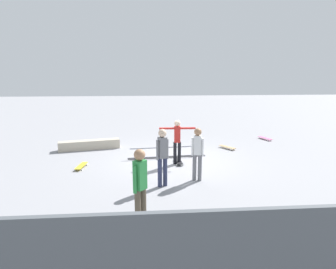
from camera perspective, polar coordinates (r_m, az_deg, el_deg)
name	(u,v)px	position (r m, az deg, el deg)	size (l,w,h in m)	color
ground_plane	(170,160)	(11.15, 0.45, -4.83)	(60.00, 60.00, 0.00)	gray
grind_rail	(167,153)	(11.40, -0.20, -3.50)	(3.00, 0.52, 0.42)	black
skate_ledge	(90,145)	(13.00, -14.84, -1.92)	(2.50, 0.44, 0.39)	#B2A893
skater_main	(177,139)	(10.41, 1.79, -0.84)	(1.27, 0.22, 1.58)	black
skateboard_main	(178,161)	(10.70, 2.01, -5.15)	(0.29, 0.81, 0.09)	black
bystander_grey_shirt	(162,154)	(8.36, -1.08, -3.85)	(0.38, 0.26, 1.67)	#2D3351
bystander_green_shirt	(140,184)	(6.19, -5.37, -9.49)	(0.32, 0.34, 1.71)	brown
bystander_white_shirt	(197,151)	(8.86, 5.68, -3.24)	(0.37, 0.23, 1.61)	slate
loose_skateboard_yellow	(81,166)	(10.62, -16.32, -5.79)	(0.34, 0.82, 0.09)	yellow
loose_skateboard_natural	(227,147)	(12.91, 11.33, -2.38)	(0.61, 0.77, 0.09)	tan
loose_skateboard_pink	(265,138)	(15.12, 18.15, -0.65)	(0.47, 0.82, 0.09)	#E05993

